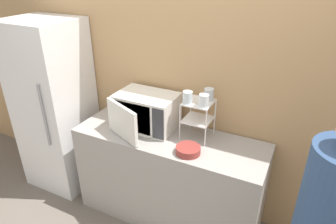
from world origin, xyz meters
The scene contains 9 objects.
wall_back centered at (0.00, 0.64, 1.30)m, with size 8.00×0.06×2.60m.
counter centered at (0.00, 0.30, 0.46)m, with size 1.75×0.60×0.92m.
microwave centered at (-0.28, 0.37, 1.08)m, with size 0.56×0.57×0.33m.
dish_rack centered at (0.22, 0.41, 1.17)m, with size 0.24×0.25×0.34m.
glass_front_left centered at (0.15, 0.34, 1.32)m, with size 0.08×0.08×0.10m.
glass_back_right centered at (0.28, 0.48, 1.32)m, with size 0.08×0.08×0.10m.
glass_front_right centered at (0.29, 0.35, 1.32)m, with size 0.08×0.08×0.10m.
bowl centered at (0.25, 0.14, 0.95)m, with size 0.20×0.20×0.06m.
refrigerator centered at (-1.36, 0.29, 0.92)m, with size 0.68×0.64×1.84m.
Camera 1 is at (1.01, -1.75, 2.32)m, focal length 32.00 mm.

